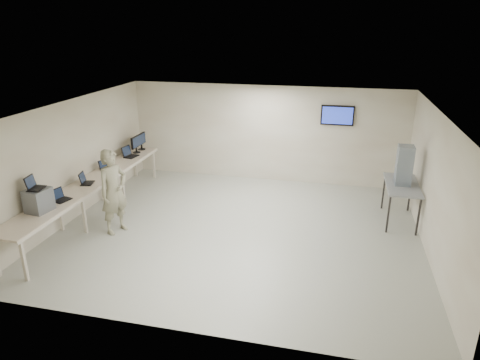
% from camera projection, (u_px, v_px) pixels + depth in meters
% --- Properties ---
extents(room, '(8.01, 7.01, 2.81)m').
position_uv_depth(room, '(240.00, 171.00, 9.31)').
color(room, '#999988').
rests_on(room, ground).
extents(workbench, '(0.76, 6.00, 0.90)m').
position_uv_depth(workbench, '(92.00, 184.00, 10.23)').
color(workbench, tan).
rests_on(workbench, ground).
extents(equipment_box, '(0.46, 0.50, 0.47)m').
position_uv_depth(equipment_box, '(39.00, 200.00, 8.49)').
color(equipment_box, slate).
rests_on(equipment_box, workbench).
extents(laptop_on_box, '(0.33, 0.37, 0.27)m').
position_uv_depth(laptop_on_box, '(34.00, 186.00, 8.40)').
color(laptop_on_box, black).
rests_on(laptop_on_box, equipment_box).
extents(laptop_0, '(0.34, 0.38, 0.26)m').
position_uv_depth(laptop_0, '(60.00, 197.00, 9.06)').
color(laptop_0, black).
rests_on(laptop_0, workbench).
extents(laptop_1, '(0.35, 0.39, 0.27)m').
position_uv_depth(laptop_1, '(85.00, 181.00, 10.01)').
color(laptop_1, black).
rests_on(laptop_1, workbench).
extents(laptop_2, '(0.38, 0.40, 0.27)m').
position_uv_depth(laptop_2, '(107.00, 167.00, 10.95)').
color(laptop_2, black).
rests_on(laptop_2, workbench).
extents(laptop_3, '(0.38, 0.43, 0.30)m').
position_uv_depth(laptop_3, '(129.00, 154.00, 12.01)').
color(laptop_3, black).
rests_on(laptop_3, workbench).
extents(monitor_near, '(0.22, 0.49, 0.49)m').
position_uv_depth(monitor_near, '(136.00, 143.00, 12.31)').
color(monitor_near, black).
rests_on(monitor_near, workbench).
extents(monitor_far, '(0.22, 0.49, 0.49)m').
position_uv_depth(monitor_far, '(141.00, 140.00, 12.62)').
color(monitor_far, black).
rests_on(monitor_far, workbench).
extents(soldier, '(0.70, 0.82, 1.92)m').
position_uv_depth(soldier, '(114.00, 192.00, 9.39)').
color(soldier, '#64694F').
rests_on(soldier, ground).
extents(side_table, '(0.73, 1.57, 0.94)m').
position_uv_depth(side_table, '(402.00, 187.00, 9.91)').
color(side_table, gray).
rests_on(side_table, ground).
extents(storage_bins, '(0.35, 0.38, 0.91)m').
position_uv_depth(storage_bins, '(404.00, 165.00, 9.73)').
color(storage_bins, '#8492A0').
rests_on(storage_bins, side_table).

